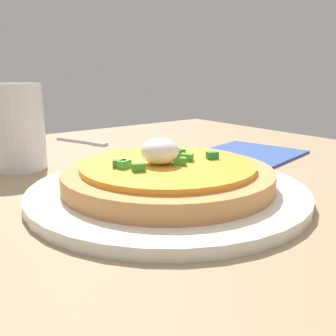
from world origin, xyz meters
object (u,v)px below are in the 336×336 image
object	(u,v)px
napkin	(251,153)
pizza	(168,174)
cup_far	(16,132)
fork	(85,142)
plate	(168,191)

from	to	relation	value
napkin	pizza	bearing A→B (deg)	-70.31
cup_far	fork	world-z (taller)	cup_far
plate	napkin	distance (cm)	24.77
fork	napkin	xyz separation A→B (cm)	(24.73, 17.06, -0.05)
cup_far	pizza	bearing A→B (deg)	22.03
fork	napkin	size ratio (longest dim) A/B	0.84
plate	fork	world-z (taller)	plate
plate	fork	xyz separation A→B (cm)	(-33.09, 6.25, -0.32)
pizza	cup_far	distance (cm)	23.83
napkin	fork	bearing A→B (deg)	-145.39
pizza	plate	bearing A→B (deg)	77.06
plate	cup_far	size ratio (longest dim) A/B	2.57
cup_far	napkin	size ratio (longest dim) A/B	0.83
plate	pizza	world-z (taller)	pizza
fork	cup_far	bearing A→B (deg)	-74.71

